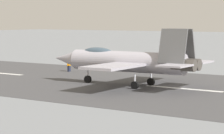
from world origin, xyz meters
name	(u,v)px	position (x,y,z in m)	size (l,w,h in m)	color
ground_plane	(176,88)	(0.00, 0.00, 0.00)	(400.00, 400.00, 0.00)	gray
runway_strip	(177,88)	(-0.02, 0.00, 0.01)	(240.00, 26.00, 0.02)	#444446
fighter_jet	(126,61)	(4.82, 1.30, 2.47)	(16.55, 14.36, 5.67)	#A9A5B0
crew_person	(69,65)	(18.16, -6.23, 0.80)	(0.29, 0.70, 1.60)	#1E2338
marker_cone_mid	(146,69)	(10.81, -12.71, 0.28)	(0.44, 0.44, 0.55)	orange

